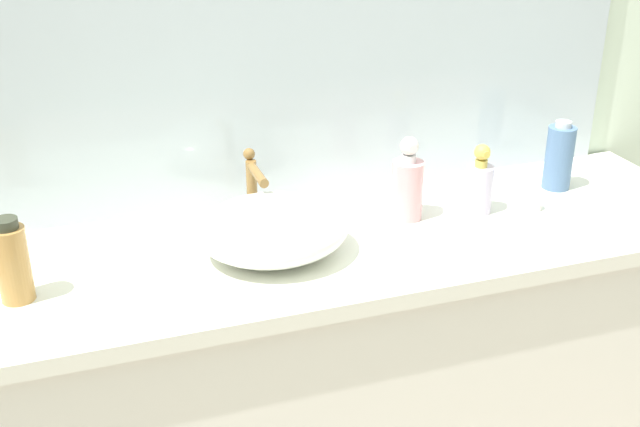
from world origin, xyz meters
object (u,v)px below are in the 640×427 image
perfume_bottle (13,262)px  spray_can (479,185)px  lotion_bottle (559,157)px  sink_basin (273,229)px  soap_dispenser (407,185)px  candle_jar (533,203)px

perfume_bottle → spray_can: 1.07m
lotion_bottle → spray_can: 0.28m
sink_basin → perfume_bottle: perfume_bottle is taller
soap_dispenser → perfume_bottle: 0.89m
candle_jar → spray_can: bearing=167.3°
perfume_bottle → candle_jar: perfume_bottle is taller
sink_basin → candle_jar: sink_basin is taller
soap_dispenser → perfume_bottle: soap_dispenser is taller
soap_dispenser → candle_jar: (0.32, -0.06, -0.07)m
sink_basin → spray_can: bearing=5.7°
perfume_bottle → spray_can: (1.07, 0.08, -0.01)m
lotion_bottle → spray_can: (-0.27, -0.07, -0.01)m
perfume_bottle → soap_dispenser: bearing=6.5°
soap_dispenser → perfume_bottle: (-0.89, -0.10, -0.00)m
soap_dispenser → candle_jar: soap_dispenser is taller
spray_can → candle_jar: (0.14, -0.03, -0.06)m
sink_basin → spray_can: 0.54m
sink_basin → lotion_bottle: bearing=8.5°
spray_can → lotion_bottle: bearing=14.1°
sink_basin → perfume_bottle: bearing=-177.5°
sink_basin → soap_dispenser: size_ratio=1.62×
sink_basin → lotion_bottle: lotion_bottle is taller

